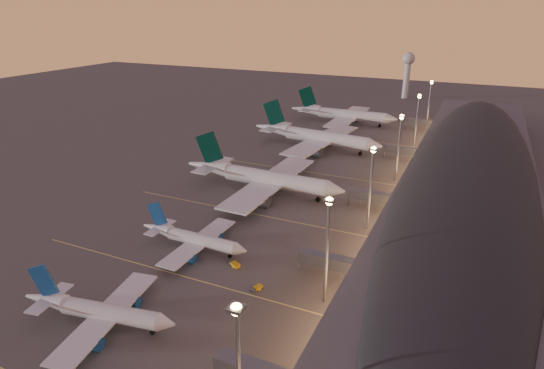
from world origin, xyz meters
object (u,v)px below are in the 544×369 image
(airliner_wide_near, at_px, (262,178))
(baggage_tug_c, at_px, (234,264))
(airliner_wide_mid, at_px, (315,137))
(airliner_wide_far, at_px, (343,114))
(radar_tower, at_px, (408,67))
(baggage_tug_d, at_px, (257,288))
(airliner_narrow_south, at_px, (98,311))
(airliner_narrow_north, at_px, (193,238))

(airliner_wide_near, height_order, baggage_tug_c, airliner_wide_near)
(airliner_wide_mid, height_order, baggage_tug_c, airliner_wide_mid)
(airliner_wide_far, height_order, radar_tower, radar_tower)
(airliner_wide_far, relative_size, baggage_tug_d, 18.23)
(baggage_tug_c, relative_size, baggage_tug_d, 1.17)
(airliner_narrow_south, distance_m, airliner_wide_mid, 141.00)
(airliner_wide_near, relative_size, baggage_tug_d, 18.41)
(airliner_narrow_south, height_order, baggage_tug_c, airliner_narrow_south)
(baggage_tug_d, bearing_deg, airliner_wide_far, 29.76)
(airliner_wide_far, distance_m, radar_tower, 97.89)
(radar_tower, bearing_deg, airliner_narrow_south, -92.92)
(airliner_wide_far, relative_size, radar_tower, 1.91)
(radar_tower, bearing_deg, airliner_wide_near, -94.45)
(airliner_wide_near, xyz_separation_m, baggage_tug_c, (15.99, -49.14, -4.67))
(airliner_wide_mid, bearing_deg, airliner_wide_far, 99.11)
(airliner_narrow_south, xyz_separation_m, baggage_tug_d, (24.66, 25.03, -2.86))
(airliner_wide_near, relative_size, airliner_wide_mid, 0.95)
(airliner_narrow_north, bearing_deg, baggage_tug_d, -22.18)
(airliner_wide_near, xyz_separation_m, airliner_wide_mid, (-0.96, 59.72, 0.24))
(airliner_wide_mid, distance_m, baggage_tug_d, 119.15)
(airliner_wide_mid, xyz_separation_m, baggage_tug_c, (16.95, -108.86, -4.91))
(radar_tower, bearing_deg, baggage_tug_c, -90.02)
(airliner_narrow_north, height_order, radar_tower, radar_tower)
(airliner_wide_near, xyz_separation_m, airliner_wide_far, (-3.16, 111.82, -0.04))
(radar_tower, bearing_deg, baggage_tug_d, -87.83)
(airliner_narrow_north, xyz_separation_m, airliner_wide_near, (-1.19, 45.82, 2.06))
(airliner_wide_mid, bearing_deg, baggage_tug_d, -70.21)
(airliner_wide_mid, relative_size, airliner_wide_far, 1.06)
(airliner_wide_far, bearing_deg, radar_tower, 78.81)
(airliner_wide_mid, distance_m, airliner_wide_far, 52.15)
(airliner_wide_mid, bearing_deg, airliner_narrow_north, -82.15)
(airliner_narrow_south, bearing_deg, airliner_narrow_north, 80.56)
(radar_tower, height_order, baggage_tug_c, radar_tower)
(airliner_narrow_north, relative_size, baggage_tug_c, 8.43)
(airliner_wide_mid, height_order, baggage_tug_d, airliner_wide_mid)
(airliner_narrow_south, bearing_deg, baggage_tug_d, 35.69)
(baggage_tug_c, bearing_deg, airliner_narrow_south, -87.95)
(airliner_narrow_north, bearing_deg, radar_tower, 87.16)
(airliner_wide_mid, height_order, airliner_wide_far, airliner_wide_mid)
(airliner_wide_far, bearing_deg, airliner_wide_mid, -87.26)
(airliner_wide_far, bearing_deg, airliner_narrow_north, -88.10)
(airliner_wide_near, bearing_deg, radar_tower, 86.66)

